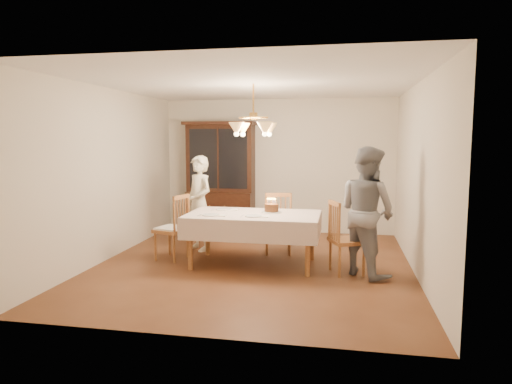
% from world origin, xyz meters
% --- Properties ---
extents(ground, '(5.00, 5.00, 0.00)m').
position_xyz_m(ground, '(0.00, 0.00, 0.00)').
color(ground, '#502A17').
rests_on(ground, ground).
extents(room_shell, '(5.00, 5.00, 5.00)m').
position_xyz_m(room_shell, '(0.00, 0.00, 1.58)').
color(room_shell, white).
rests_on(room_shell, ground).
extents(dining_table, '(1.90, 1.10, 0.76)m').
position_xyz_m(dining_table, '(0.00, 0.00, 0.68)').
color(dining_table, brown).
rests_on(dining_table, ground).
extents(china_hutch, '(1.38, 0.54, 2.16)m').
position_xyz_m(china_hutch, '(-1.10, 2.25, 1.04)').
color(china_hutch, black).
rests_on(china_hutch, ground).
extents(chair_far_side, '(0.50, 0.48, 1.00)m').
position_xyz_m(chair_far_side, '(0.26, 0.73, 0.44)').
color(chair_far_side, brown).
rests_on(chair_far_side, ground).
extents(chair_left_end, '(0.51, 0.53, 1.00)m').
position_xyz_m(chair_left_end, '(-1.28, 0.08, 0.45)').
color(chair_left_end, brown).
rests_on(chair_left_end, ground).
extents(chair_right_end, '(0.55, 0.56, 1.00)m').
position_xyz_m(chair_right_end, '(1.32, -0.17, 0.44)').
color(chair_right_end, brown).
rests_on(chair_right_end, ground).
extents(elderly_woman, '(0.68, 0.65, 1.56)m').
position_xyz_m(elderly_woman, '(-1.05, 0.72, 0.78)').
color(elderly_woman, '#EBE3C7').
rests_on(elderly_woman, ground).
extents(adult_in_grey, '(1.06, 1.06, 1.73)m').
position_xyz_m(adult_in_grey, '(1.58, -0.18, 0.87)').
color(adult_in_grey, slate).
rests_on(adult_in_grey, ground).
extents(birthday_cake, '(0.30, 0.30, 0.21)m').
position_xyz_m(birthday_cake, '(0.24, 0.16, 0.82)').
color(birthday_cake, white).
rests_on(birthday_cake, dining_table).
extents(place_setting_near_left, '(0.39, 0.24, 0.02)m').
position_xyz_m(place_setting_near_left, '(-0.54, -0.27, 0.77)').
color(place_setting_near_left, white).
rests_on(place_setting_near_left, dining_table).
extents(place_setting_near_right, '(0.38, 0.24, 0.02)m').
position_xyz_m(place_setting_near_right, '(0.06, -0.25, 0.77)').
color(place_setting_near_right, white).
rests_on(place_setting_near_right, dining_table).
extents(place_setting_far_left, '(0.39, 0.24, 0.02)m').
position_xyz_m(place_setting_far_left, '(-0.49, 0.26, 0.77)').
color(place_setting_far_left, white).
rests_on(place_setting_far_left, dining_table).
extents(chandelier, '(0.62, 0.62, 0.73)m').
position_xyz_m(chandelier, '(-0.00, -0.00, 1.98)').
color(chandelier, '#BF8C3F').
rests_on(chandelier, ground).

